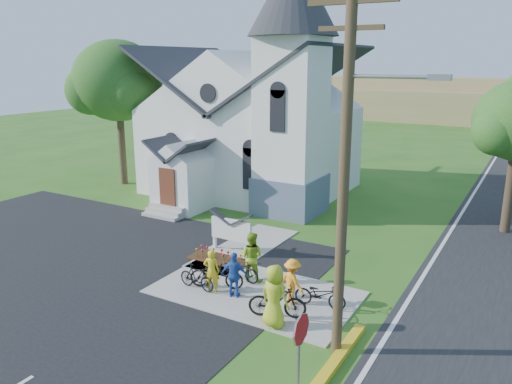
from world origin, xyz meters
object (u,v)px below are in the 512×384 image
Objects in this scene: cyclist_2 at (234,275)px; cyclist_3 at (292,281)px; bike_3 at (277,301)px; cyclist_1 at (251,257)px; stop_sign at (300,342)px; utility_pole at (347,162)px; cyclist_0 at (212,271)px; bike_0 at (217,274)px; bike_4 at (320,294)px; bike_1 at (197,277)px; bike_2 at (239,269)px; church_sign at (231,230)px; cyclist_4 at (274,296)px.

cyclist_2 is 1.98m from cyclist_3.
cyclist_1 is at bearing 26.01° from bike_3.
utility_pole is at bearing 91.49° from stop_sign.
cyclist_2 reaches higher than cyclist_0.
bike_0 reaches higher than bike_4.
stop_sign is at bearing -169.68° from bike_4.
cyclist_2 reaches higher than bike_4.
cyclist_0 is 1.02× the size of bike_1.
utility_pole is 6.50× the size of cyclist_0.
cyclist_0 is at bearing 52.34° from cyclist_1.
bike_2 is at bearing 133.29° from stop_sign.
utility_pole reaches higher than cyclist_3.
bike_0 is at bearing 29.98° from cyclist_3.
cyclist_2 reaches higher than bike_1.
utility_pole is at bearing 143.73° from cyclist_0.
bike_4 is (5.12, -2.60, -0.53)m from church_sign.
bike_3 is (3.38, -0.34, 0.10)m from bike_1.
bike_3 is (2.81, -0.46, -0.22)m from cyclist_0.
utility_pole is 6.39m from cyclist_2.
cyclist_2 is at bearing 53.32° from bike_3.
bike_2 is at bearing 9.71° from cyclist_3.
church_sign is 3.44m from bike_0.
cyclist_4 is at bearing -99.42° from bike_1.
cyclist_4 reaches higher than church_sign.
cyclist_4 is at bearing 139.50° from cyclist_0.
stop_sign reaches higher than cyclist_4.
cyclist_4 is at bearing 172.16° from utility_pole.
cyclist_0 is 3.14m from cyclist_4.
utility_pole reaches higher than bike_2.
bike_3 is at bearing -91.68° from bike_1.
bike_0 is at bearing 90.59° from bike_4.
bike_0 is 1.12× the size of bike_4.
cyclist_4 reaches higher than cyclist_1.
cyclist_3 is (-2.44, 4.62, -0.96)m from stop_sign.
stop_sign reaches higher than bike_0.
bike_4 reaches higher than bike_2.
stop_sign is 1.45× the size of bike_2.
bike_3 is at bearing 152.66° from cyclist_2.
church_sign is 3.68m from bike_1.
bike_4 is at bearing -56.08° from bike_3.
bike_0 is 0.98× the size of cyclist_4.
bike_0 is (1.39, -3.11, -0.47)m from church_sign.
bike_1 is at bearing 39.43° from cyclist_1.
stop_sign is 7.28m from bike_2.
cyclist_1 is at bearing 129.63° from stop_sign.
stop_sign reaches higher than bike_3.
bike_4 is (0.73, 1.80, -0.53)m from cyclist_4.
cyclist_4 is at bearing 126.86° from stop_sign.
bike_0 reaches higher than bike_2.
cyclist_1 is at bearing -52.27° from bike_0.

